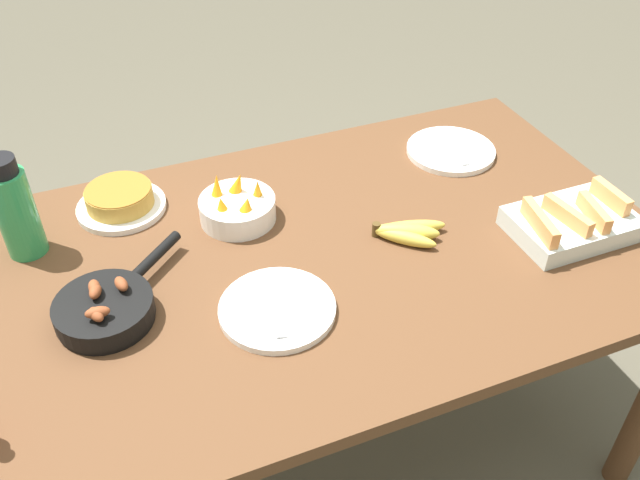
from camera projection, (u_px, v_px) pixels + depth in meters
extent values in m
plane|color=#565142|center=(320.00, 440.00, 2.07)|extent=(14.00, 14.00, 0.00)
cube|color=brown|center=(320.00, 256.00, 1.60)|extent=(1.63, 0.99, 0.03)
cylinder|color=brown|center=(19.00, 330.00, 1.93)|extent=(0.07, 0.07, 0.73)
cylinder|color=brown|center=(473.00, 211.00, 2.37)|extent=(0.07, 0.07, 0.73)
ellipsoid|color=gold|center=(405.00, 238.00, 1.60)|extent=(0.13, 0.13, 0.03)
ellipsoid|color=gold|center=(407.00, 232.00, 1.61)|extent=(0.16, 0.11, 0.04)
ellipsoid|color=gold|center=(409.00, 228.00, 1.63)|extent=(0.18, 0.08, 0.04)
cylinder|color=#4C3819|center=(377.00, 230.00, 1.62)|extent=(0.02, 0.02, 0.04)
cube|color=silver|center=(572.00, 224.00, 1.63)|extent=(0.29, 0.20, 0.05)
cube|color=#F29E56|center=(540.00, 223.00, 1.56)|extent=(0.05, 0.15, 0.05)
cube|color=#F29E56|center=(567.00, 216.00, 1.58)|extent=(0.04, 0.14, 0.04)
cube|color=#F29E56|center=(594.00, 213.00, 1.59)|extent=(0.05, 0.13, 0.04)
cube|color=#F29E56|center=(611.00, 197.00, 1.64)|extent=(0.02, 0.12, 0.05)
cylinder|color=black|center=(107.00, 318.00, 1.41)|extent=(0.20, 0.20, 0.01)
cylinder|color=black|center=(104.00, 309.00, 1.39)|extent=(0.21, 0.21, 0.04)
cylinder|color=black|center=(156.00, 255.00, 1.52)|extent=(0.13, 0.13, 0.02)
ellipsoid|color=brown|center=(96.00, 314.00, 1.33)|extent=(0.04, 0.05, 0.03)
ellipsoid|color=brown|center=(94.00, 287.00, 1.39)|extent=(0.03, 0.04, 0.03)
ellipsoid|color=brown|center=(95.00, 292.00, 1.38)|extent=(0.04, 0.05, 0.03)
ellipsoid|color=brown|center=(97.00, 312.00, 1.33)|extent=(0.05, 0.03, 0.03)
ellipsoid|color=brown|center=(121.00, 284.00, 1.40)|extent=(0.03, 0.05, 0.02)
cylinder|color=white|center=(122.00, 207.00, 1.71)|extent=(0.22, 0.22, 0.02)
cylinder|color=gold|center=(119.00, 197.00, 1.69)|extent=(0.17, 0.17, 0.04)
cylinder|color=#9F6624|center=(118.00, 189.00, 1.67)|extent=(0.16, 0.16, 0.00)
cylinder|color=white|center=(451.00, 151.00, 1.92)|extent=(0.25, 0.25, 0.02)
cylinder|color=silver|center=(450.00, 142.00, 1.93)|extent=(0.03, 0.13, 0.01)
cube|color=silver|center=(462.00, 159.00, 1.86)|extent=(0.03, 0.06, 0.00)
cylinder|color=white|center=(277.00, 309.00, 1.43)|extent=(0.25, 0.25, 0.02)
cylinder|color=silver|center=(278.00, 296.00, 1.44)|extent=(0.04, 0.13, 0.01)
cube|color=silver|center=(281.00, 328.00, 1.37)|extent=(0.03, 0.06, 0.00)
cylinder|color=white|center=(238.00, 209.00, 1.66)|extent=(0.19, 0.19, 0.06)
cone|color=orange|center=(258.00, 189.00, 1.64)|extent=(0.03, 0.04, 0.06)
cone|color=orange|center=(238.00, 183.00, 1.66)|extent=(0.06, 0.05, 0.06)
cone|color=orange|center=(217.00, 186.00, 1.65)|extent=(0.05, 0.05, 0.06)
cone|color=orange|center=(221.00, 205.00, 1.61)|extent=(0.04, 0.04, 0.04)
cone|color=orange|center=(247.00, 205.00, 1.61)|extent=(0.05, 0.04, 0.04)
cylinder|color=#2D9351|center=(17.00, 214.00, 1.52)|extent=(0.09, 0.09, 0.21)
cylinder|color=black|center=(0.00, 166.00, 1.44)|extent=(0.07, 0.07, 0.04)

